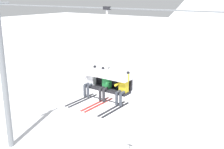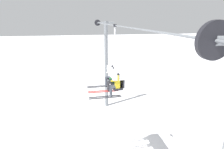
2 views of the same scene
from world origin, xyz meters
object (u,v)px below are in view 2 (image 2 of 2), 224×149
Objects in this scene: skier_white at (110,75)px; skier_green at (112,79)px; lift_tower_near at (106,64)px; skier_yellow at (115,84)px; chairlift_chair at (116,74)px.

skier_white and skier_green have the same top height.
lift_tower_near is 9.11m from skier_yellow.
skier_yellow is at bearing 0.00° from skier_green.
skier_white is at bearing -7.11° from lift_tower_near.
lift_tower_near is 5.33× the size of skier_green.
lift_tower_near is 8.36m from chairlift_chair.
chairlift_chair is 2.08× the size of skier_white.
chairlift_chair is 0.87m from skier_yellow.
chairlift_chair reaches higher than skier_yellow.
skier_green is (0.78, 0.00, 0.00)m from skier_white.
chairlift_chair is at bearing 15.30° from skier_white.
lift_tower_near is 7.57m from skier_white.
skier_yellow is at bearing -5.88° from lift_tower_near.
lift_tower_near is at bearing 174.12° from skier_yellow.
chairlift_chair is at bearing 164.82° from skier_yellow.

